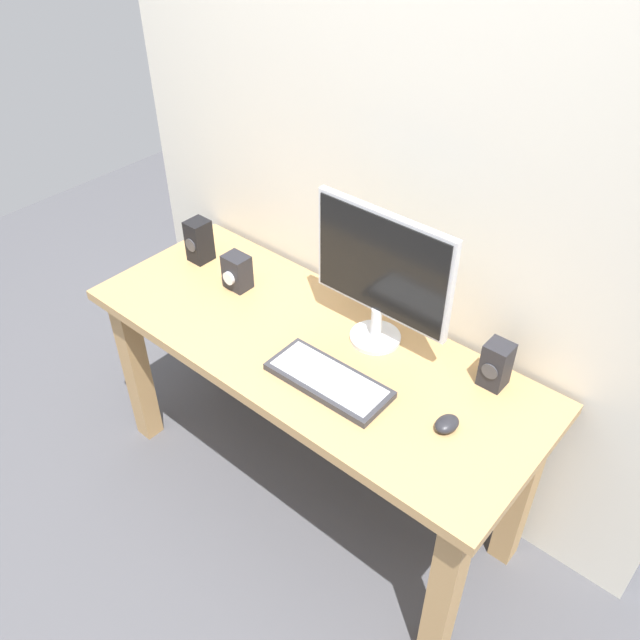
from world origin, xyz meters
TOP-DOWN VIEW (x-y plane):
  - ground_plane at (0.00, 0.00)m, footprint 6.00×6.00m
  - wall_back at (0.00, 0.36)m, footprint 2.29×0.04m
  - desk at (0.00, 0.00)m, footprint 1.64×0.64m
  - monitor at (0.16, 0.17)m, footprint 0.50×0.17m
  - keyboard_primary at (0.18, -0.11)m, footprint 0.40×0.17m
  - mouse at (0.55, -0.03)m, footprint 0.07×0.09m
  - speaker_right at (0.56, 0.22)m, footprint 0.08×0.08m
  - speaker_left at (-0.66, 0.10)m, footprint 0.08×0.09m
  - audio_controller at (-0.41, 0.07)m, footprint 0.09×0.09m

SIDE VIEW (x-z plane):
  - ground_plane at x=0.00m, z-range 0.00..0.00m
  - desk at x=0.00m, z-range 0.24..1.01m
  - keyboard_primary at x=0.18m, z-range 0.77..0.80m
  - mouse at x=0.55m, z-range 0.77..0.81m
  - audio_controller at x=-0.41m, z-range 0.77..0.90m
  - speaker_right at x=0.56m, z-range 0.77..0.93m
  - speaker_left at x=-0.66m, z-range 0.77..0.94m
  - monitor at x=0.16m, z-range 0.80..1.28m
  - wall_back at x=0.00m, z-range 0.00..3.00m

